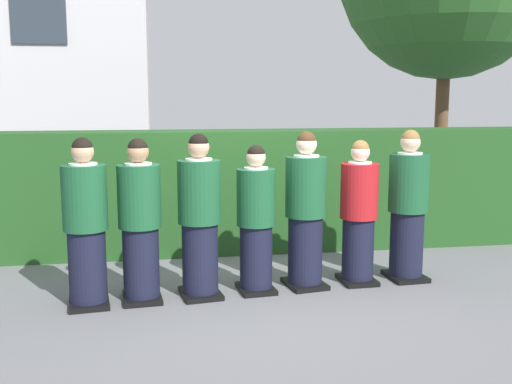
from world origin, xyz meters
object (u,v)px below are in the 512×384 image
at_px(student_front_row_0, 86,227).
at_px(student_front_row_4, 306,214).
at_px(student_front_row_6, 408,209).
at_px(student_front_row_3, 256,223).
at_px(student_front_row_1, 140,225).
at_px(student_front_row_2, 200,220).
at_px(student_in_red_blazer, 359,216).

xyz_separation_m(student_front_row_0, student_front_row_4, (2.23, 0.25, 0.01)).
xyz_separation_m(student_front_row_4, student_front_row_6, (1.18, 0.09, 0.00)).
distance_m(student_front_row_0, student_front_row_3, 1.69).
relative_size(student_front_row_1, student_front_row_2, 0.98).
bearing_deg(student_in_red_blazer, student_front_row_1, -174.63).
bearing_deg(student_front_row_2, student_in_red_blazer, 6.03).
bearing_deg(student_front_row_4, student_front_row_2, -172.86).
bearing_deg(student_front_row_4, student_in_red_blazer, 3.95).
distance_m(student_front_row_3, student_front_row_6, 1.73).
relative_size(student_front_row_2, student_in_red_blazer, 1.06).
distance_m(student_front_row_3, student_in_red_blazer, 1.15).
bearing_deg(student_in_red_blazer, student_front_row_6, 4.36).
distance_m(student_front_row_1, student_in_red_blazer, 2.33).
bearing_deg(student_front_row_6, student_front_row_0, -174.44).
bearing_deg(student_front_row_0, student_front_row_2, 5.43).
height_order(student_front_row_0, student_front_row_1, student_front_row_0).
height_order(student_front_row_1, student_in_red_blazer, student_front_row_1).
distance_m(student_front_row_0, student_in_red_blazer, 2.84).
bearing_deg(student_front_row_0, student_front_row_1, 7.75).
xyz_separation_m(student_front_row_2, student_front_row_3, (0.58, 0.07, -0.06)).
relative_size(student_front_row_0, student_front_row_4, 0.99).
relative_size(student_front_row_2, student_front_row_6, 1.00).
height_order(student_front_row_4, student_front_row_6, student_front_row_6).
bearing_deg(student_front_row_1, student_in_red_blazer, 5.37).
relative_size(student_front_row_4, student_front_row_6, 1.00).
height_order(student_front_row_2, student_front_row_4, student_front_row_4).
bearing_deg(student_in_red_blazer, student_front_row_2, -173.97).
distance_m(student_front_row_2, student_front_row_6, 2.32).
distance_m(student_front_row_0, student_front_row_1, 0.51).
distance_m(student_front_row_1, student_front_row_2, 0.59).
distance_m(student_front_row_0, student_front_row_2, 1.10).
height_order(student_front_row_0, student_front_row_3, student_front_row_0).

